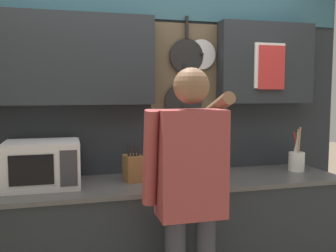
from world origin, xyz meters
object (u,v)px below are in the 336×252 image
(knife_block, at_px, (133,168))
(person, at_px, (190,186))
(utensil_crock, at_px, (296,160))
(microwave, at_px, (43,164))

(knife_block, height_order, person, person)
(utensil_crock, distance_m, person, 1.21)
(knife_block, distance_m, utensil_crock, 1.31)
(microwave, xyz_separation_m, person, (0.84, -0.56, -0.06))
(utensil_crock, bearing_deg, person, -152.29)
(knife_block, distance_m, person, 0.61)
(microwave, bearing_deg, person, -33.73)
(microwave, height_order, person, person)
(microwave, bearing_deg, utensil_crock, 0.05)
(microwave, distance_m, knife_block, 0.60)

